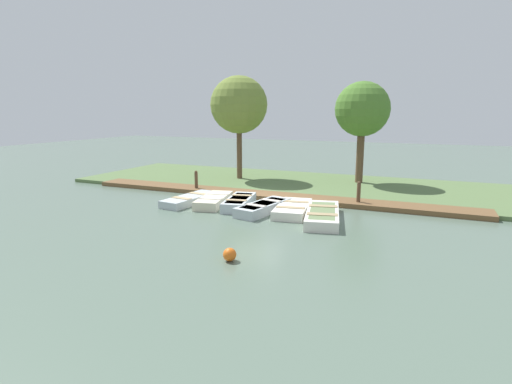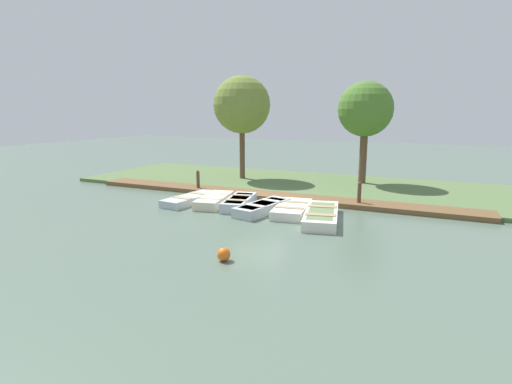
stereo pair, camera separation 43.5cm
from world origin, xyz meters
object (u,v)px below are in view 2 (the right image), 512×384
Objects in this scene: rowboat_5 at (321,215)px; buoy at (224,254)px; rowboat_2 at (239,202)px; rowboat_1 at (214,200)px; rowboat_4 at (292,209)px; mooring_post_near at (198,181)px; park_tree_left at (365,110)px; park_tree_far_left at (242,105)px; mooring_post_far at (359,194)px; rowboat_0 at (191,199)px; rowboat_3 at (263,207)px.

buoy is at bearing -26.55° from rowboat_5.
rowboat_1 is at bearing -99.59° from rowboat_2.
buoy is at bearing -7.64° from rowboat_4.
rowboat_4 is 0.81× the size of rowboat_5.
park_tree_left reaches higher than mooring_post_near.
rowboat_5 is 8.91m from park_tree_left.
rowboat_4 is 9.10m from park_tree_far_left.
mooring_post_far reaches higher than rowboat_2.
rowboat_1 is 1.23m from rowboat_2.
rowboat_1 is 9.83m from park_tree_left.
mooring_post_near reaches higher than buoy.
park_tree_far_left reaches higher than rowboat_2.
rowboat_2 is 2.52× the size of mooring_post_near.
rowboat_0 is 0.55× the size of park_tree_left.
buoy is at bearing 47.69° from rowboat_0.
mooring_post_near reaches higher than rowboat_4.
mooring_post_near is (-2.21, -5.91, 0.38)m from rowboat_4.
rowboat_2 is 0.46× the size of park_tree_far_left.
rowboat_1 is 0.96× the size of rowboat_4.
rowboat_2 is at bearing -156.89° from buoy.
park_tree_far_left is at bearing -78.67° from park_tree_left.
mooring_post_far is at bearing 62.98° from park_tree_far_left.
rowboat_4 is 1.48m from rowboat_5.
rowboat_0 is 0.85× the size of rowboat_5.
mooring_post_far is (-2.28, 7.11, 0.39)m from rowboat_0.
mooring_post_near is 0.20× the size of park_tree_left.
rowboat_3 reaches higher than rowboat_5.
rowboat_3 is at bearing 60.49° from rowboat_2.
rowboat_2 is 0.92× the size of rowboat_3.
rowboat_1 is 0.78× the size of rowboat_5.
rowboat_3 reaches higher than rowboat_4.
mooring_post_near is at bearing -143.29° from buoy.
park_tree_left is (-1.35, 6.75, -0.28)m from park_tree_far_left.
rowboat_3 is 1.20m from rowboat_4.
mooring_post_far is (0.00, 8.18, 0.00)m from mooring_post_near.
rowboat_2 is 0.50× the size of park_tree_left.
rowboat_1 and rowboat_5 have the same top height.
mooring_post_near is 1.00× the size of mooring_post_far.
buoy is (7.99, -2.22, -0.38)m from mooring_post_far.
buoy is (5.21, -1.33, -0.02)m from rowboat_5.
rowboat_3 is at bearing -81.78° from rowboat_4.
rowboat_0 is 2.79× the size of mooring_post_far.
rowboat_5 is 0.64× the size of park_tree_left.
mooring_post_far is (-2.17, 5.95, 0.36)m from rowboat_1.
mooring_post_far is at bearing 149.84° from rowboat_5.
rowboat_3 is 2.75× the size of mooring_post_near.
park_tree_far_left reaches higher than mooring_post_far.
mooring_post_near is (-2.13, -3.46, 0.35)m from rowboat_2.
rowboat_2 reaches higher than buoy.
mooring_post_near is 5.49m from park_tree_far_left.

